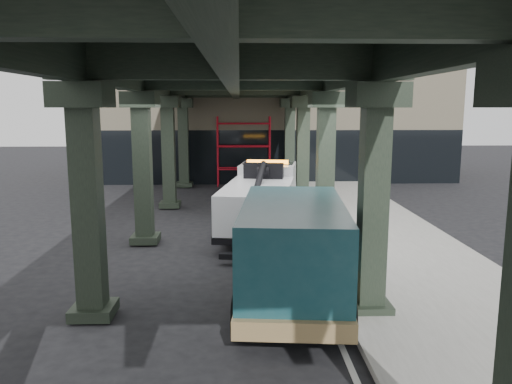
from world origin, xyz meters
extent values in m
plane|color=black|center=(0.00, 0.00, 0.00)|extent=(90.00, 90.00, 0.00)
cube|color=gray|center=(4.50, 2.00, 0.07)|extent=(5.00, 40.00, 0.15)
cube|color=silver|center=(1.70, 2.00, 0.01)|extent=(0.12, 38.00, 0.01)
cube|color=black|center=(2.60, -4.00, 2.50)|extent=(0.55, 0.55, 5.00)
cube|color=black|center=(2.60, -4.00, 4.75)|extent=(1.10, 1.10, 0.50)
cube|color=black|center=(2.60, -4.00, 0.18)|extent=(0.90, 0.90, 0.24)
cube|color=black|center=(2.60, 2.00, 2.50)|extent=(0.55, 0.55, 5.00)
cube|color=black|center=(2.60, 2.00, 4.75)|extent=(1.10, 1.10, 0.50)
cube|color=black|center=(2.60, 2.00, 0.18)|extent=(0.90, 0.90, 0.24)
cube|color=black|center=(2.60, 8.00, 2.50)|extent=(0.55, 0.55, 5.00)
cube|color=black|center=(2.60, 8.00, 4.75)|extent=(1.10, 1.10, 0.50)
cube|color=black|center=(2.60, 8.00, 0.18)|extent=(0.90, 0.90, 0.24)
cube|color=black|center=(2.60, 14.00, 2.50)|extent=(0.55, 0.55, 5.00)
cube|color=black|center=(2.60, 14.00, 4.75)|extent=(1.10, 1.10, 0.50)
cube|color=black|center=(2.60, 14.00, 0.18)|extent=(0.90, 0.90, 0.24)
cube|color=black|center=(-3.40, -4.00, 2.50)|extent=(0.55, 0.55, 5.00)
cube|color=black|center=(-3.40, -4.00, 4.75)|extent=(1.10, 1.10, 0.50)
cube|color=black|center=(-3.40, -4.00, 0.18)|extent=(0.90, 0.90, 0.24)
cube|color=black|center=(-3.40, 2.00, 2.50)|extent=(0.55, 0.55, 5.00)
cube|color=black|center=(-3.40, 2.00, 4.75)|extent=(1.10, 1.10, 0.50)
cube|color=black|center=(-3.40, 2.00, 0.18)|extent=(0.90, 0.90, 0.24)
cube|color=black|center=(-3.40, 8.00, 2.50)|extent=(0.55, 0.55, 5.00)
cube|color=black|center=(-3.40, 8.00, 4.75)|extent=(1.10, 1.10, 0.50)
cube|color=black|center=(-3.40, 8.00, 0.18)|extent=(0.90, 0.90, 0.24)
cube|color=black|center=(-3.40, 14.00, 2.50)|extent=(0.55, 0.55, 5.00)
cube|color=black|center=(-3.40, 14.00, 4.75)|extent=(1.10, 1.10, 0.50)
cube|color=black|center=(-3.40, 14.00, 0.18)|extent=(0.90, 0.90, 0.24)
cube|color=black|center=(2.60, 2.00, 5.55)|extent=(0.35, 32.00, 1.10)
cube|color=black|center=(-3.40, 2.00, 5.55)|extent=(0.35, 32.00, 1.10)
cube|color=black|center=(-0.40, 2.00, 5.55)|extent=(0.35, 32.00, 1.10)
cube|color=black|center=(-0.40, 2.00, 6.25)|extent=(7.40, 32.00, 0.30)
cube|color=#C6B793|center=(2.00, 20.00, 4.00)|extent=(22.00, 10.00, 8.00)
cylinder|color=red|center=(-1.50, 14.90, 2.00)|extent=(0.08, 0.08, 4.00)
cylinder|color=red|center=(-1.50, 14.10, 2.00)|extent=(0.08, 0.08, 4.00)
cylinder|color=red|center=(1.50, 14.90, 2.00)|extent=(0.08, 0.08, 4.00)
cylinder|color=red|center=(1.50, 14.10, 2.00)|extent=(0.08, 0.08, 4.00)
cylinder|color=red|center=(0.00, 14.90, 1.00)|extent=(3.00, 0.08, 0.08)
cylinder|color=red|center=(0.00, 14.90, 2.30)|extent=(3.00, 0.08, 0.08)
cylinder|color=red|center=(0.00, 14.90, 3.60)|extent=(3.00, 0.08, 0.08)
cube|color=black|center=(0.54, 3.50, 0.64)|extent=(2.01, 6.95, 0.23)
cube|color=white|center=(0.92, 5.81, 1.42)|extent=(2.49, 2.52, 1.65)
cube|color=white|center=(1.07, 6.77, 0.97)|extent=(2.24, 0.98, 0.83)
cube|color=black|center=(0.96, 6.04, 1.88)|extent=(2.19, 1.50, 0.78)
cube|color=white|center=(0.37, 2.46, 1.24)|extent=(2.91, 4.89, 1.29)
cube|color=orange|center=(0.89, 5.63, 2.34)|extent=(1.67, 0.52, 0.15)
cube|color=black|center=(0.67, 4.27, 2.16)|extent=(1.54, 0.78, 0.55)
cylinder|color=black|center=(0.40, 2.64, 1.93)|extent=(0.73, 3.21, 1.23)
cube|color=black|center=(0.00, 0.14, 0.32)|extent=(0.48, 1.31, 0.17)
cube|color=black|center=(-0.10, -0.49, 0.28)|extent=(1.49, 0.46, 0.17)
cylinder|color=black|center=(-0.03, 6.25, 0.51)|extent=(0.48, 1.05, 1.01)
cylinder|color=silver|center=(-0.03, 6.25, 0.51)|extent=(0.44, 0.61, 0.56)
cylinder|color=black|center=(1.96, 5.92, 0.51)|extent=(0.48, 1.05, 1.01)
cylinder|color=silver|center=(1.96, 5.92, 0.51)|extent=(0.44, 0.61, 0.56)
cylinder|color=black|center=(-0.52, 3.25, 0.51)|extent=(0.48, 1.05, 1.01)
cylinder|color=silver|center=(-0.52, 3.25, 0.51)|extent=(0.44, 0.61, 0.56)
cylinder|color=black|center=(1.48, 2.93, 0.51)|extent=(0.48, 1.05, 1.01)
cylinder|color=silver|center=(1.48, 2.93, 0.51)|extent=(0.44, 0.61, 0.56)
cylinder|color=black|center=(-0.71, 2.07, 0.51)|extent=(0.48, 1.05, 1.01)
cylinder|color=silver|center=(-0.71, 2.07, 0.51)|extent=(0.44, 0.61, 0.56)
cylinder|color=black|center=(1.28, 1.75, 0.51)|extent=(0.48, 1.05, 1.01)
cylinder|color=silver|center=(1.28, 1.75, 0.51)|extent=(0.44, 0.61, 0.56)
cube|color=#133E46|center=(1.21, -0.73, 0.99)|extent=(2.24, 1.34, 0.94)
cube|color=#133E46|center=(0.95, -3.59, 1.41)|extent=(2.62, 4.89, 2.04)
cube|color=#967A4C|center=(0.99, -3.17, 0.58)|extent=(2.77, 6.04, 0.37)
cube|color=black|center=(1.17, -1.14, 1.83)|extent=(2.07, 0.64, 0.87)
cube|color=black|center=(0.98, -3.28, 1.94)|extent=(2.57, 3.96, 0.58)
cube|color=silver|center=(1.26, -0.17, 0.58)|extent=(2.10, 0.32, 0.31)
cylinder|color=black|center=(0.17, -0.68, 0.44)|extent=(0.37, 0.90, 0.88)
cylinder|color=silver|center=(0.17, -0.68, 0.44)|extent=(0.38, 0.51, 0.48)
cylinder|color=black|center=(2.25, -0.87, 0.44)|extent=(0.37, 0.90, 0.88)
cylinder|color=silver|center=(2.25, -0.87, 0.44)|extent=(0.38, 0.51, 0.48)
cylinder|color=black|center=(-0.24, -5.06, 0.44)|extent=(0.37, 0.90, 0.88)
cylinder|color=silver|center=(-0.24, -5.06, 0.44)|extent=(0.38, 0.51, 0.48)
cylinder|color=black|center=(1.84, -5.25, 0.44)|extent=(0.37, 0.90, 0.88)
cylinder|color=silver|center=(1.84, -5.25, 0.44)|extent=(0.38, 0.51, 0.48)
camera|label=1|loc=(-0.22, -14.30, 4.50)|focal=35.00mm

